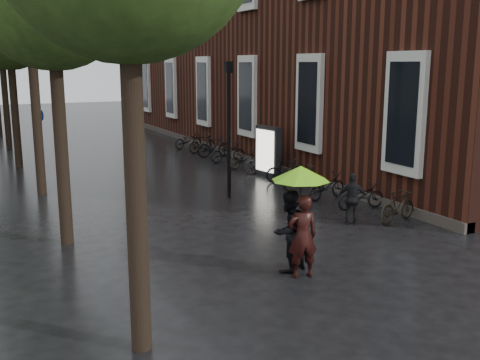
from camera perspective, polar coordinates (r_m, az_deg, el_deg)
ground at (r=10.43m, az=14.04°, el=-13.85°), size 120.00×120.00×0.00m
brick_building at (r=31.39m, az=5.76°, el=14.53°), size 10.20×33.20×12.00m
street_trees at (r=23.13m, az=-21.79°, el=15.65°), size 4.33×34.03×8.91m
person_burgundy at (r=11.87m, az=6.37°, el=-5.72°), size 0.73×0.55×1.79m
person_black at (r=12.19m, az=4.98°, el=-5.22°), size 1.05×0.93×1.79m
lime_umbrella at (r=11.77m, az=6.19°, el=0.68°), size 1.24×1.24×1.82m
pedestrian_walking at (r=15.97m, az=11.34°, el=-1.90°), size 0.92×0.78×1.48m
parked_bicycles at (r=23.18m, az=1.77°, el=1.86°), size 1.94×16.76×1.04m
ad_lightbox at (r=22.30m, az=2.86°, el=2.89°), size 0.31×1.34×2.02m
lamp_post at (r=18.58m, az=-1.15°, el=6.48°), size 0.23×0.23×4.51m
cycle_sign at (r=25.19m, az=-19.57°, el=4.78°), size 0.13×0.46×2.54m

